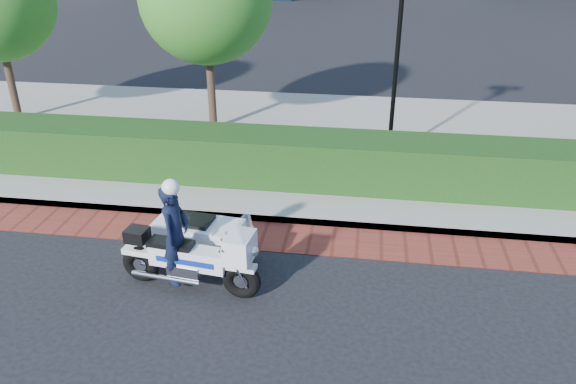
# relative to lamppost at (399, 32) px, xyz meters

# --- Properties ---
(ground) EXTENTS (120.00, 120.00, 0.00)m
(ground) POSITION_rel_lamppost_xyz_m (-1.00, -5.20, -2.96)
(ground) COLOR black
(ground) RESTS_ON ground
(brick_strip) EXTENTS (60.00, 1.00, 0.01)m
(brick_strip) POSITION_rel_lamppost_xyz_m (-1.00, -3.70, -2.95)
(brick_strip) COLOR maroon
(brick_strip) RESTS_ON ground
(sidewalk) EXTENTS (60.00, 8.00, 0.15)m
(sidewalk) POSITION_rel_lamppost_xyz_m (-1.00, 0.80, -2.88)
(sidewalk) COLOR gray
(sidewalk) RESTS_ON ground
(hedge_main) EXTENTS (18.00, 1.20, 1.00)m
(hedge_main) POSITION_rel_lamppost_xyz_m (-1.00, -1.60, -2.31)
(hedge_main) COLOR black
(hedge_main) RESTS_ON sidewalk
(lamppost) EXTENTS (1.02, 0.70, 4.21)m
(lamppost) POSITION_rel_lamppost_xyz_m (0.00, 0.00, 0.00)
(lamppost) COLOR black
(lamppost) RESTS_ON sidewalk
(police_motorcycle) EXTENTS (2.26, 1.72, 1.83)m
(police_motorcycle) POSITION_rel_lamppost_xyz_m (-3.11, -5.06, -2.33)
(police_motorcycle) COLOR black
(police_motorcycle) RESTS_ON ground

